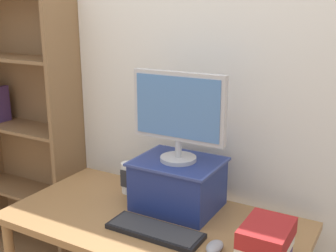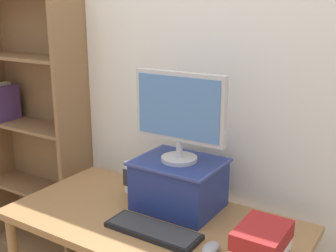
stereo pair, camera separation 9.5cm
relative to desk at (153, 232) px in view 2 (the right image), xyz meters
name	(u,v)px [view 2 (the right image)]	position (x,y,z in m)	size (l,w,h in m)	color
back_wall	(204,81)	(0.00, 0.49, 0.66)	(7.00, 0.08, 2.60)	silver
desk	(153,232)	(0.00, 0.00, 0.00)	(1.41, 0.72, 0.71)	#9E7042
bookshelf_unit	(32,123)	(-1.23, 0.34, 0.28)	(0.83, 0.28, 1.81)	olive
riser_box	(179,183)	(0.04, 0.17, 0.20)	(0.42, 0.34, 0.25)	navy
computer_monitor	(179,112)	(0.04, 0.17, 0.56)	(0.48, 0.18, 0.43)	#B7B7BA
keyboard	(153,230)	(0.07, -0.11, 0.09)	(0.44, 0.15, 0.02)	black
computer_mouse	(211,248)	(0.36, -0.11, 0.09)	(0.06, 0.10, 0.04)	#99999E
book_stack	(261,246)	(0.57, -0.10, 0.16)	(0.18, 0.25, 0.17)	#4C336B
desk_speaker	(131,177)	(-0.27, 0.19, 0.16)	(0.08, 0.08, 0.17)	silver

